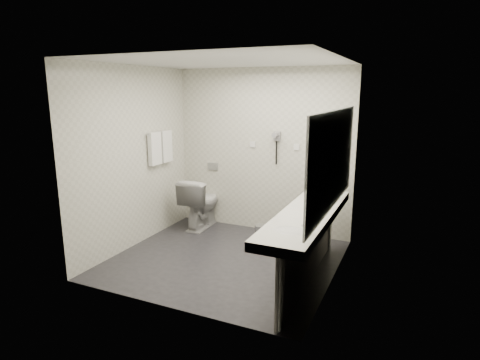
% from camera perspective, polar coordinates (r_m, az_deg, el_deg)
% --- Properties ---
extents(floor, '(2.80, 2.80, 0.00)m').
position_cam_1_polar(floor, '(5.33, -2.18, -11.26)').
color(floor, '#232227').
rests_on(floor, ground).
extents(ceiling, '(2.80, 2.80, 0.00)m').
position_cam_1_polar(ceiling, '(4.88, -2.43, 16.64)').
color(ceiling, silver).
rests_on(ceiling, wall_back).
extents(wall_back, '(2.80, 0.00, 2.80)m').
position_cam_1_polar(wall_back, '(6.13, 3.16, 4.12)').
color(wall_back, beige).
rests_on(wall_back, floor).
extents(wall_front, '(2.80, 0.00, 2.80)m').
position_cam_1_polar(wall_front, '(3.86, -10.95, -1.23)').
color(wall_front, beige).
rests_on(wall_front, floor).
extents(wall_left, '(0.00, 2.60, 2.60)m').
position_cam_1_polar(wall_left, '(5.71, -14.98, 3.07)').
color(wall_left, beige).
rests_on(wall_left, floor).
extents(wall_right, '(0.00, 2.60, 2.60)m').
position_cam_1_polar(wall_right, '(4.52, 13.80, 0.65)').
color(wall_right, beige).
rests_on(wall_right, floor).
extents(vanity_counter, '(0.55, 2.20, 0.10)m').
position_cam_1_polar(vanity_counter, '(4.50, 9.56, -5.14)').
color(vanity_counter, silver).
rests_on(vanity_counter, floor).
extents(vanity_panel, '(0.03, 2.15, 0.75)m').
position_cam_1_polar(vanity_panel, '(4.64, 9.67, -10.18)').
color(vanity_panel, gray).
rests_on(vanity_panel, floor).
extents(vanity_post_near, '(0.06, 0.06, 0.75)m').
position_cam_1_polar(vanity_post_near, '(3.73, 5.86, -16.06)').
color(vanity_post_near, silver).
rests_on(vanity_post_near, floor).
extents(vanity_post_far, '(0.06, 0.06, 0.75)m').
position_cam_1_polar(vanity_post_far, '(5.58, 12.73, -6.31)').
color(vanity_post_far, silver).
rests_on(vanity_post_far, floor).
extents(mirror, '(0.02, 2.20, 1.05)m').
position_cam_1_polar(mirror, '(4.29, 13.24, 2.77)').
color(mirror, '#B2BCC6').
rests_on(mirror, wall_right).
extents(basin_near, '(0.40, 0.31, 0.05)m').
position_cam_1_polar(basin_near, '(3.89, 7.09, -7.37)').
color(basin_near, silver).
rests_on(basin_near, vanity_counter).
extents(basin_far, '(0.40, 0.31, 0.05)m').
position_cam_1_polar(basin_far, '(5.09, 11.47, -2.68)').
color(basin_far, silver).
rests_on(basin_far, vanity_counter).
extents(faucet_near, '(0.04, 0.04, 0.15)m').
position_cam_1_polar(faucet_near, '(3.81, 9.94, -6.46)').
color(faucet_near, silver).
rests_on(faucet_near, vanity_counter).
extents(faucet_far, '(0.04, 0.04, 0.15)m').
position_cam_1_polar(faucet_far, '(5.03, 13.68, -1.91)').
color(faucet_far, silver).
rests_on(faucet_far, vanity_counter).
extents(soap_bottle_a, '(0.06, 0.06, 0.09)m').
position_cam_1_polar(soap_bottle_a, '(4.49, 9.92, -3.90)').
color(soap_bottle_a, beige).
rests_on(soap_bottle_a, vanity_counter).
extents(soap_bottle_b, '(0.10, 0.10, 0.10)m').
position_cam_1_polar(soap_bottle_b, '(4.52, 10.40, -3.76)').
color(soap_bottle_b, beige).
rests_on(soap_bottle_b, vanity_counter).
extents(glass_left, '(0.07, 0.07, 0.11)m').
position_cam_1_polar(glass_left, '(4.68, 11.69, -3.17)').
color(glass_left, silver).
rests_on(glass_left, vanity_counter).
extents(glass_right, '(0.07, 0.07, 0.11)m').
position_cam_1_polar(glass_right, '(4.84, 11.96, -2.64)').
color(glass_right, silver).
rests_on(glass_right, vanity_counter).
extents(toilet, '(0.48, 0.82, 0.81)m').
position_cam_1_polar(toilet, '(6.42, -5.65, -3.25)').
color(toilet, silver).
rests_on(toilet, floor).
extents(flush_plate, '(0.18, 0.02, 0.12)m').
position_cam_1_polar(flush_plate, '(6.52, -3.91, 1.95)').
color(flush_plate, '#B2B5BA').
rests_on(flush_plate, wall_back).
extents(pedal_bin, '(0.19, 0.19, 0.25)m').
position_cam_1_polar(pedal_bin, '(5.83, 3.04, -7.79)').
color(pedal_bin, '#B2B5BA').
rests_on(pedal_bin, floor).
extents(bin_lid, '(0.18, 0.18, 0.02)m').
position_cam_1_polar(bin_lid, '(5.78, 3.05, -6.56)').
color(bin_lid, '#B2B5BA').
rests_on(bin_lid, pedal_bin).
extents(towel_rail, '(0.02, 0.62, 0.02)m').
position_cam_1_polar(towel_rail, '(6.07, -11.49, 6.66)').
color(towel_rail, silver).
rests_on(towel_rail, wall_left).
extents(towel_near, '(0.07, 0.24, 0.48)m').
position_cam_1_polar(towel_near, '(5.98, -12.10, 4.42)').
color(towel_near, white).
rests_on(towel_near, towel_rail).
extents(towel_far, '(0.07, 0.24, 0.48)m').
position_cam_1_polar(towel_far, '(6.21, -10.57, 4.78)').
color(towel_far, white).
rests_on(towel_far, towel_rail).
extents(dryer_cradle, '(0.10, 0.04, 0.14)m').
position_cam_1_polar(dryer_cradle, '(5.98, 5.33, 6.29)').
color(dryer_cradle, gray).
rests_on(dryer_cradle, wall_back).
extents(dryer_barrel, '(0.08, 0.14, 0.08)m').
position_cam_1_polar(dryer_barrel, '(5.91, 5.11, 6.51)').
color(dryer_barrel, gray).
rests_on(dryer_barrel, dryer_cradle).
extents(dryer_cord, '(0.02, 0.02, 0.35)m').
position_cam_1_polar(dryer_cord, '(6.00, 5.23, 3.90)').
color(dryer_cord, black).
rests_on(dryer_cord, dryer_cradle).
extents(switch_plate_a, '(0.09, 0.02, 0.09)m').
position_cam_1_polar(switch_plate_a, '(6.16, 1.83, 5.11)').
color(switch_plate_a, silver).
rests_on(switch_plate_a, wall_back).
extents(switch_plate_b, '(0.09, 0.02, 0.09)m').
position_cam_1_polar(switch_plate_b, '(5.93, 8.11, 4.69)').
color(switch_plate_b, silver).
rests_on(switch_plate_b, wall_back).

